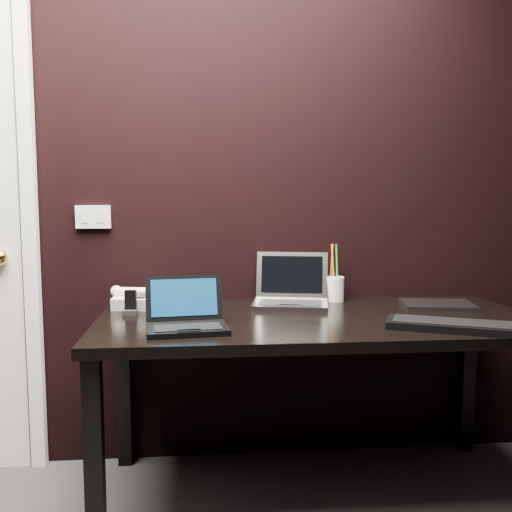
{
  "coord_description": "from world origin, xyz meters",
  "views": [
    {
      "loc": [
        -0.13,
        -0.77,
        1.22
      ],
      "look_at": [
        0.06,
        1.35,
        0.99
      ],
      "focal_mm": 40.0,
      "sensor_mm": 36.0,
      "label": 1
    }
  ],
  "objects": [
    {
      "name": "silver_laptop",
      "position": [
        0.24,
        1.63,
        0.78
      ],
      "size": [
        0.37,
        0.34,
        0.22
      ],
      "color": "#97969B",
      "rests_on": "desk"
    },
    {
      "name": "wall_back",
      "position": [
        0.0,
        1.8,
        1.3
      ],
      "size": [
        4.0,
        0.0,
        4.0
      ],
      "primitive_type": "plane",
      "rotation": [
        1.57,
        0.0,
        0.0
      ],
      "color": "black",
      "rests_on": "ground"
    },
    {
      "name": "desk",
      "position": [
        0.3,
        1.4,
        0.66
      ],
      "size": [
        1.7,
        0.8,
        0.74
      ],
      "color": "black",
      "rests_on": "ground"
    },
    {
      "name": "mobile_phone",
      "position": [
        -0.43,
        1.5,
        0.78
      ],
      "size": [
        0.06,
        0.05,
        0.1
      ],
      "color": "black",
      "rests_on": "desk"
    },
    {
      "name": "pen_cup",
      "position": [
        0.45,
        1.72,
        0.8
      ],
      "size": [
        0.11,
        0.11,
        0.26
      ],
      "color": "white",
      "rests_on": "desk"
    },
    {
      "name": "desk_phone",
      "position": [
        -0.42,
        1.64,
        0.78
      ],
      "size": [
        0.22,
        0.18,
        0.1
      ],
      "color": "silver",
      "rests_on": "desk"
    },
    {
      "name": "ext_keyboard",
      "position": [
        0.75,
        1.14,
        0.75
      ],
      "size": [
        0.5,
        0.34,
        0.03
      ],
      "color": "black",
      "rests_on": "desk"
    },
    {
      "name": "wall_switch",
      "position": [
        -0.62,
        1.79,
        1.12
      ],
      "size": [
        0.15,
        0.02,
        0.1
      ],
      "color": "silver",
      "rests_on": "wall_back"
    },
    {
      "name": "netbook",
      "position": [
        -0.2,
        1.23,
        0.78
      ],
      "size": [
        0.31,
        0.28,
        0.18
      ],
      "color": "black",
      "rests_on": "desk"
    },
    {
      "name": "closed_laptop",
      "position": [
        0.85,
        1.53,
        0.75
      ],
      "size": [
        0.32,
        0.25,
        0.02
      ],
      "color": "#929397",
      "rests_on": "desk"
    }
  ]
}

